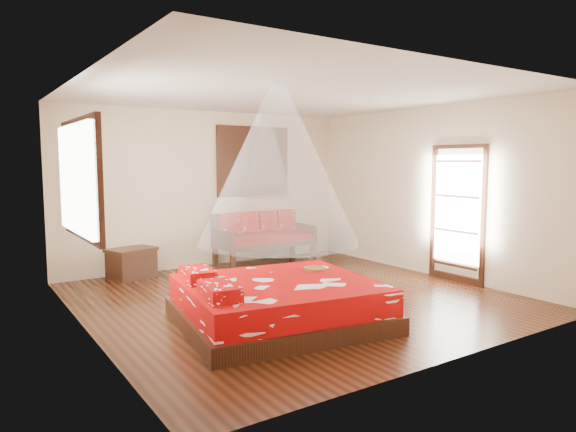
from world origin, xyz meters
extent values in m
cube|color=black|center=(0.00, 0.00, -0.01)|extent=(5.50, 5.50, 0.02)
cube|color=silver|center=(0.00, 0.00, 2.81)|extent=(5.50, 5.50, 0.02)
cube|color=beige|center=(-2.76, 0.00, 1.40)|extent=(0.02, 5.50, 2.80)
cube|color=beige|center=(2.76, 0.00, 1.40)|extent=(0.02, 5.50, 2.80)
cube|color=beige|center=(0.00, 2.76, 1.40)|extent=(5.50, 0.02, 2.80)
cube|color=beige|center=(0.00, -2.76, 1.40)|extent=(5.50, 0.02, 2.80)
cube|color=black|center=(-0.80, -0.88, 0.10)|extent=(2.50, 2.32, 0.20)
cube|color=#B00506|center=(-0.80, -0.88, 0.35)|extent=(2.39, 2.21, 0.30)
cube|color=#B00506|center=(-1.70, -1.17, 0.57)|extent=(0.40, 0.63, 0.15)
cube|color=#B00506|center=(-1.58, -0.33, 0.57)|extent=(0.40, 0.63, 0.15)
cube|color=black|center=(0.06, 1.95, 0.21)|extent=(0.08, 0.08, 0.42)
cube|color=black|center=(1.77, 1.95, 0.21)|extent=(0.08, 0.08, 0.42)
cube|color=black|center=(0.06, 2.65, 0.21)|extent=(0.08, 0.08, 0.42)
cube|color=black|center=(1.77, 2.65, 0.21)|extent=(0.08, 0.08, 0.42)
cube|color=black|center=(0.92, 2.30, 0.38)|extent=(1.84, 0.82, 0.08)
cube|color=#850604|center=(0.92, 2.30, 0.49)|extent=(1.78, 0.76, 0.14)
cube|color=black|center=(0.92, 2.67, 0.67)|extent=(1.84, 0.06, 0.55)
cube|color=black|center=(0.04, 2.30, 0.54)|extent=(0.06, 0.82, 0.30)
cube|color=black|center=(1.79, 2.30, 0.54)|extent=(0.06, 0.82, 0.30)
cube|color=#B00506|center=(0.30, 2.55, 0.75)|extent=(0.39, 0.20, 0.40)
cube|color=#B00506|center=(0.71, 2.55, 0.75)|extent=(0.39, 0.20, 0.40)
cube|color=#B00506|center=(1.12, 2.55, 0.75)|extent=(0.39, 0.20, 0.40)
cube|color=#B00506|center=(1.53, 2.55, 0.75)|extent=(0.39, 0.20, 0.40)
cube|color=black|center=(-1.53, 2.45, 0.22)|extent=(0.79, 0.67, 0.44)
cube|color=black|center=(-1.53, 2.45, 0.47)|extent=(0.84, 0.72, 0.05)
cube|color=black|center=(0.92, 2.72, 1.90)|extent=(1.52, 0.06, 1.32)
cube|color=black|center=(0.92, 2.71, 1.90)|extent=(1.35, 0.04, 1.10)
cube|color=black|center=(-2.72, 0.20, 1.70)|extent=(0.08, 1.74, 1.34)
cube|color=silver|center=(-2.68, 0.20, 1.70)|extent=(0.04, 1.54, 1.10)
cube|color=black|center=(2.72, -0.60, 1.05)|extent=(0.08, 1.02, 2.16)
cube|color=white|center=(2.70, -0.60, 1.15)|extent=(0.03, 0.82, 1.70)
cylinder|color=brown|center=(-0.06, -0.58, 0.52)|extent=(0.29, 0.29, 0.03)
cone|color=white|center=(-0.80, -0.88, 1.85)|extent=(1.86, 1.86, 1.80)
cone|color=white|center=(0.92, 2.25, 2.00)|extent=(0.96, 0.96, 1.50)
camera|label=1|loc=(-3.95, -5.83, 1.89)|focal=32.00mm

